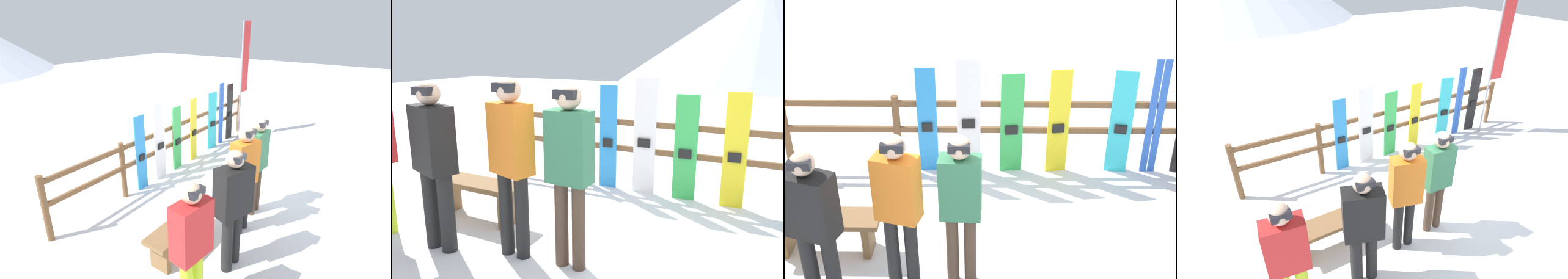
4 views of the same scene
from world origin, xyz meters
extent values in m
plane|color=white|center=(0.00, 0.00, 0.00)|extent=(40.00, 40.00, 0.00)
cone|color=silver|center=(0.00, 23.95, 3.00)|extent=(18.00, 18.00, 6.00)
cylinder|color=brown|center=(-2.96, 1.95, 0.53)|extent=(0.10, 0.10, 1.07)
cylinder|color=brown|center=(-1.48, 1.95, 0.53)|extent=(0.10, 0.10, 1.07)
cylinder|color=brown|center=(0.00, 1.95, 0.53)|extent=(0.10, 0.10, 1.07)
cube|color=brown|center=(0.00, 1.95, 0.59)|extent=(5.92, 0.05, 0.08)
cube|color=brown|center=(0.00, 1.95, 0.96)|extent=(5.92, 0.05, 0.08)
cube|color=brown|center=(-2.01, 0.22, 0.43)|extent=(1.18, 0.36, 0.06)
cube|color=brown|center=(-2.45, 0.22, 0.20)|extent=(0.08, 0.29, 0.40)
cube|color=brown|center=(-1.57, 0.22, 0.20)|extent=(0.08, 0.29, 0.40)
cylinder|color=black|center=(-1.21, -0.26, 0.41)|extent=(0.13, 0.13, 0.83)
cylinder|color=black|center=(-1.02, -0.26, 0.41)|extent=(0.13, 0.13, 0.83)
cube|color=orange|center=(-1.12, -0.26, 1.16)|extent=(0.45, 0.33, 0.66)
sphere|color=#D8B293|center=(-1.12, -0.26, 1.60)|extent=(0.22, 0.22, 0.22)
cube|color=black|center=(-1.12, -0.33, 1.63)|extent=(0.20, 0.08, 0.08)
cylinder|color=black|center=(-1.96, -0.48, 0.40)|extent=(0.15, 0.15, 0.81)
cylinder|color=black|center=(-1.75, -0.48, 0.40)|extent=(0.15, 0.15, 0.81)
cube|color=black|center=(-1.85, -0.48, 1.13)|extent=(0.52, 0.39, 0.64)
sphere|color=#D8B293|center=(-1.85, -0.48, 1.56)|extent=(0.22, 0.22, 0.22)
cube|color=black|center=(-1.85, -0.55, 1.58)|extent=(0.20, 0.08, 0.08)
cylinder|color=#4C3828|center=(-0.63, -0.20, 0.41)|extent=(0.12, 0.12, 0.81)
cylinder|color=#4C3828|center=(-0.45, -0.20, 0.41)|extent=(0.12, 0.12, 0.81)
cube|color=#33724C|center=(-0.54, -0.20, 1.13)|extent=(0.40, 0.23, 0.64)
sphere|color=#D8B293|center=(-0.54, -0.20, 1.56)|extent=(0.22, 0.22, 0.22)
cube|color=black|center=(-0.54, -0.27, 1.59)|extent=(0.20, 0.08, 0.08)
cube|color=#288CE0|center=(-1.07, 1.89, 0.74)|extent=(0.25, 0.03, 1.47)
cube|color=black|center=(-1.07, 1.86, 0.66)|extent=(0.14, 0.03, 0.12)
cube|color=white|center=(-0.53, 1.89, 0.80)|extent=(0.31, 0.03, 1.60)
cube|color=black|center=(-0.53, 1.86, 0.72)|extent=(0.17, 0.03, 0.12)
cube|color=green|center=(0.02, 1.89, 0.70)|extent=(0.30, 0.05, 1.40)
cube|color=black|center=(0.02, 1.86, 0.63)|extent=(0.16, 0.04, 0.12)
cube|color=yellow|center=(0.63, 1.89, 0.73)|extent=(0.28, 0.06, 1.46)
cube|color=black|center=(0.63, 1.86, 0.66)|extent=(0.16, 0.05, 0.12)
camera|label=1|loc=(-4.75, -1.96, 3.05)|focal=28.00mm
camera|label=2|loc=(0.99, -2.96, 1.94)|focal=35.00mm
camera|label=3|loc=(-0.30, -4.35, 3.97)|focal=50.00mm
camera|label=4|loc=(-3.00, -2.71, 3.54)|focal=28.00mm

